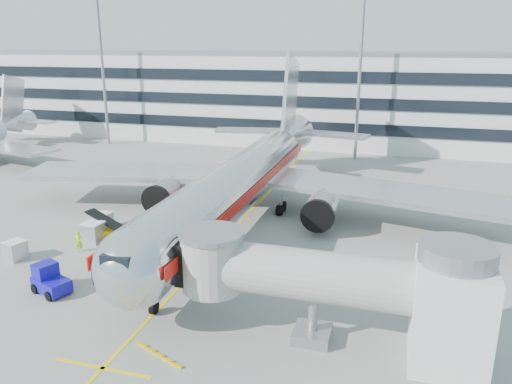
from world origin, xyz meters
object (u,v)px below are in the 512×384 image
(belt_loader, at_px, (105,230))
(cargo_container_front, at_px, (15,250))
(cargo_container_right, at_px, (103,221))
(cargo_container_left, at_px, (93,232))
(ramp_worker, at_px, (79,242))
(main_jet, at_px, (245,177))
(baggage_tug, at_px, (50,280))

(belt_loader, bearing_deg, cargo_container_front, -123.70)
(belt_loader, bearing_deg, cargo_container_right, 126.77)
(belt_loader, bearing_deg, cargo_container_left, -105.84)
(cargo_container_left, xyz_separation_m, ramp_worker, (0.14, -2.31, 0.01))
(cargo_container_left, bearing_deg, belt_loader, 74.16)
(main_jet, distance_m, cargo_container_right, 14.33)
(cargo_container_right, bearing_deg, ramp_worker, -77.93)
(baggage_tug, bearing_deg, ramp_worker, 109.57)
(cargo_container_front, height_order, ramp_worker, ramp_worker)
(main_jet, relative_size, baggage_tug, 15.87)
(baggage_tug, relative_size, ramp_worker, 1.76)
(cargo_container_left, xyz_separation_m, cargo_container_front, (-3.91, -5.14, -0.11))
(belt_loader, relative_size, cargo_container_right, 3.17)
(main_jet, height_order, cargo_container_right, main_jet)
(baggage_tug, relative_size, cargo_container_right, 2.02)
(main_jet, distance_m, cargo_container_left, 15.27)
(main_jet, relative_size, cargo_container_front, 27.80)
(main_jet, bearing_deg, cargo_container_right, -150.26)
(baggage_tug, relative_size, cargo_container_front, 1.75)
(belt_loader, bearing_deg, main_jet, 39.22)
(belt_loader, relative_size, baggage_tug, 1.57)
(belt_loader, height_order, baggage_tug, belt_loader)
(main_jet, bearing_deg, belt_loader, -140.78)
(baggage_tug, distance_m, cargo_container_front, 7.61)
(belt_loader, relative_size, cargo_container_front, 2.76)
(main_jet, xyz_separation_m, cargo_container_right, (-12.07, -6.90, -3.45))
(baggage_tug, xyz_separation_m, cargo_container_left, (-2.56, 9.13, -0.03))
(cargo_container_right, height_order, ramp_worker, ramp_worker)
(baggage_tug, xyz_separation_m, cargo_container_front, (-6.47, 3.99, -0.13))
(baggage_tug, distance_m, ramp_worker, 7.23)
(cargo_container_right, relative_size, ramp_worker, 0.87)
(cargo_container_front, bearing_deg, baggage_tug, -31.65)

